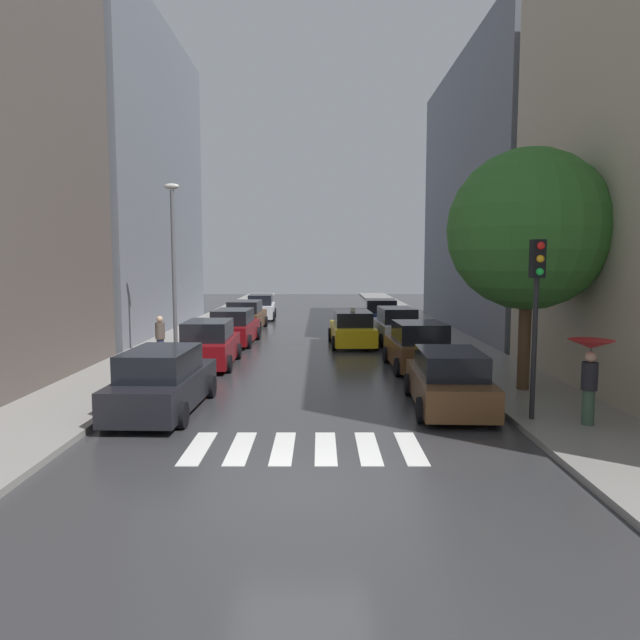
{
  "coord_description": "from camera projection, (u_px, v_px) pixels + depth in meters",
  "views": [
    {
      "loc": [
        0.33,
        -9.63,
        3.94
      ],
      "look_at": [
        0.29,
        19.59,
        0.98
      ],
      "focal_mm": 32.62,
      "sensor_mm": 36.0,
      "label": 1
    }
  ],
  "objects": [
    {
      "name": "ground_plane",
      "position": [
        315.0,
        329.0,
        33.86
      ],
      "size": [
        28.0,
        72.0,
        0.04
      ],
      "primitive_type": "cube",
      "color": "#303032"
    },
    {
      "name": "sidewalk_left",
      "position": [
        204.0,
        328.0,
        33.86
      ],
      "size": [
        3.0,
        72.0,
        0.15
      ],
      "primitive_type": "cube",
      "color": "gray",
      "rests_on": "ground"
    },
    {
      "name": "sidewalk_right",
      "position": [
        426.0,
        328.0,
        33.84
      ],
      "size": [
        3.0,
        72.0,
        0.15
      ],
      "primitive_type": "cube",
      "color": "gray",
      "rests_on": "ground"
    },
    {
      "name": "crosswalk_stripes",
      "position": [
        305.0,
        448.0,
        12.28
      ],
      "size": [
        4.95,
        2.2,
        0.01
      ],
      "color": "silver",
      "rests_on": "ground"
    },
    {
      "name": "building_left_mid",
      "position": [
        117.0,
        180.0,
        32.24
      ],
      "size": [
        6.0,
        17.16,
        16.85
      ],
      "primitive_type": "cube",
      "color": "slate",
      "rests_on": "ground"
    },
    {
      "name": "building_right_mid",
      "position": [
        509.0,
        196.0,
        32.81
      ],
      "size": [
        6.0,
        18.96,
        15.24
      ],
      "primitive_type": "cube",
      "color": "slate",
      "rests_on": "ground"
    },
    {
      "name": "parked_car_left_nearest",
      "position": [
        164.0,
        382.0,
        15.2
      ],
      "size": [
        2.12,
        4.82,
        1.68
      ],
      "rotation": [
        0.0,
        0.0,
        1.54
      ],
      "color": "black",
      "rests_on": "ground"
    },
    {
      "name": "parked_car_left_second",
      "position": [
        210.0,
        345.0,
        21.88
      ],
      "size": [
        2.12,
        4.42,
        1.73
      ],
      "rotation": [
        0.0,
        0.0,
        1.59
      ],
      "color": "maroon",
      "rests_on": "ground"
    },
    {
      "name": "parked_car_left_third",
      "position": [
        234.0,
        328.0,
        27.66
      ],
      "size": [
        2.21,
        4.59,
        1.67
      ],
      "rotation": [
        0.0,
        0.0,
        1.54
      ],
      "color": "maroon",
      "rests_on": "ground"
    },
    {
      "name": "parked_car_left_fourth",
      "position": [
        246.0,
        316.0,
        33.49
      ],
      "size": [
        2.24,
        4.59,
        1.68
      ],
      "rotation": [
        0.0,
        0.0,
        1.54
      ],
      "color": "brown",
      "rests_on": "ground"
    },
    {
      "name": "parked_car_left_fifth",
      "position": [
        262.0,
        308.0,
        39.64
      ],
      "size": [
        2.14,
        4.87,
        1.69
      ],
      "rotation": [
        0.0,
        0.0,
        1.62
      ],
      "color": "silver",
      "rests_on": "ground"
    },
    {
      "name": "parked_car_right_nearest",
      "position": [
        450.0,
        381.0,
        15.51
      ],
      "size": [
        2.18,
        4.57,
        1.59
      ],
      "rotation": [
        0.0,
        0.0,
        1.53
      ],
      "color": "brown",
      "rests_on": "ground"
    },
    {
      "name": "parked_car_right_second",
      "position": [
        419.0,
        347.0,
        21.19
      ],
      "size": [
        2.29,
        4.11,
        1.74
      ],
      "rotation": [
        0.0,
        0.0,
        1.61
      ],
      "color": "brown",
      "rests_on": "ground"
    },
    {
      "name": "parked_car_right_third",
      "position": [
        397.0,
        327.0,
        27.93
      ],
      "size": [
        2.15,
        4.68,
        1.74
      ],
      "rotation": [
        0.0,
        0.0,
        1.62
      ],
      "color": "silver",
      "rests_on": "ground"
    },
    {
      "name": "parked_car_right_fourth",
      "position": [
        381.0,
        316.0,
        33.5
      ],
      "size": [
        2.25,
        4.25,
        1.77
      ],
      "rotation": [
        0.0,
        0.0,
        1.53
      ],
      "color": "navy",
      "rests_on": "ground"
    },
    {
      "name": "taxi_midroad",
      "position": [
        353.0,
        329.0,
        27.23
      ],
      "size": [
        2.2,
        4.72,
        1.81
      ],
      "rotation": [
        0.0,
        0.0,
        1.61
      ],
      "color": "yellow",
      "rests_on": "ground"
    },
    {
      "name": "pedestrian_foreground",
      "position": [
        161.0,
        337.0,
        22.38
      ],
      "size": [
        0.36,
        0.36,
        1.7
      ],
      "rotation": [
        0.0,
        0.0,
        3.31
      ],
      "color": "navy",
      "rests_on": "sidewalk_left"
    },
    {
      "name": "pedestrian_near_tree",
      "position": [
        591.0,
        363.0,
        13.38
      ],
      "size": [
        1.04,
        1.04,
        1.99
      ],
      "rotation": [
        0.0,
        0.0,
        0.68
      ],
      "color": "#38513D",
      "rests_on": "sidewalk_right"
    },
    {
      "name": "street_tree_right",
      "position": [
        529.0,
        230.0,
        16.82
      ],
      "size": [
        4.67,
        4.67,
        7.04
      ],
      "color": "#513823",
      "rests_on": "sidewalk_right"
    },
    {
      "name": "traffic_light_right_corner",
      "position": [
        538.0,
        289.0,
        13.69
      ],
      "size": [
        0.3,
        0.42,
        4.3
      ],
      "color": "black",
      "rests_on": "sidewalk_right"
    },
    {
      "name": "lamp_post_left",
      "position": [
        174.0,
        257.0,
        23.29
      ],
      "size": [
        0.6,
        0.28,
        6.86
      ],
      "color": "#595B60",
      "rests_on": "sidewalk_left"
    }
  ]
}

